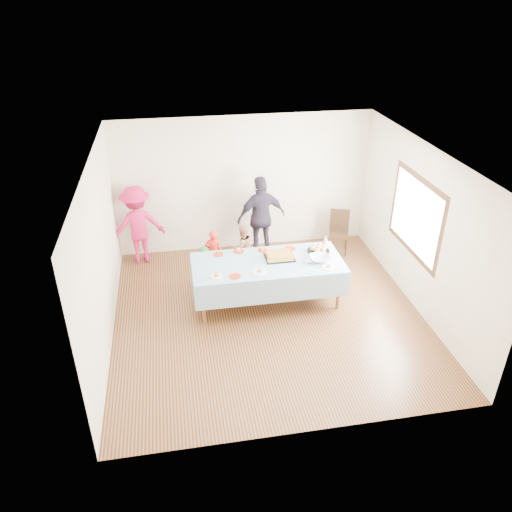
{
  "coord_description": "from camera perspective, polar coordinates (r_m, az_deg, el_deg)",
  "views": [
    {
      "loc": [
        -1.37,
        -6.63,
        4.89
      ],
      "look_at": [
        -0.15,
        0.3,
        0.95
      ],
      "focal_mm": 35.0,
      "sensor_mm": 36.0,
      "label": 1
    }
  ],
  "objects": [
    {
      "name": "toddler_mid",
      "position": [
        8.97,
        -5.9,
        -1.15
      ],
      "size": [
        0.4,
        0.3,
        0.75
      ],
      "primitive_type": "imported",
      "rotation": [
        0.0,
        0.0,
        2.98
      ],
      "color": "#286622",
      "rests_on": "ground"
    },
    {
      "name": "plate_white_left",
      "position": [
        7.86,
        -4.55,
        -2.34
      ],
      "size": [
        0.2,
        0.2,
        0.01
      ],
      "primitive_type": "cylinder",
      "color": "white",
      "rests_on": "party_table"
    },
    {
      "name": "plate_red_far_a",
      "position": [
        8.49,
        -4.33,
        0.2
      ],
      "size": [
        0.17,
        0.17,
        0.01
      ],
      "primitive_type": "cylinder",
      "color": "red",
      "rests_on": "party_table"
    },
    {
      "name": "toddler_left",
      "position": [
        9.27,
        -4.86,
        0.42
      ],
      "size": [
        0.35,
        0.26,
        0.88
      ],
      "primitive_type": "imported",
      "rotation": [
        0.0,
        0.0,
        2.97
      ],
      "color": "red",
      "rests_on": "ground"
    },
    {
      "name": "plate_red_near",
      "position": [
        7.85,
        -2.39,
        -2.32
      ],
      "size": [
        0.18,
        0.18,
        0.01
      ],
      "primitive_type": "cylinder",
      "color": "red",
      "rests_on": "party_table"
    },
    {
      "name": "room_walls",
      "position": [
        7.47,
        1.91,
        4.52
      ],
      "size": [
        5.04,
        5.04,
        2.72
      ],
      "color": "beige",
      "rests_on": "ground"
    },
    {
      "name": "fork_pile",
      "position": [
        8.26,
        6.1,
        -0.56
      ],
      "size": [
        0.24,
        0.18,
        0.07
      ],
      "primitive_type": null,
      "color": "white",
      "rests_on": "party_table"
    },
    {
      "name": "rolls_tray",
      "position": [
        8.61,
        7.15,
        0.81
      ],
      "size": [
        0.38,
        0.38,
        0.11
      ],
      "color": "black",
      "rests_on": "party_table"
    },
    {
      "name": "birthday_cake",
      "position": [
        8.35,
        2.71,
        0.01
      ],
      "size": [
        0.49,
        0.38,
        0.09
      ],
      "color": "black",
      "rests_on": "party_table"
    },
    {
      "name": "adult_left",
      "position": [
        9.77,
        -13.35,
        3.47
      ],
      "size": [
        1.09,
        0.75,
        1.55
      ],
      "primitive_type": "imported",
      "rotation": [
        0.0,
        0.0,
        3.32
      ],
      "color": "#C31850",
      "rests_on": "ground"
    },
    {
      "name": "party_hat",
      "position": [
        8.84,
        7.94,
        1.87
      ],
      "size": [
        0.11,
        0.11,
        0.19
      ],
      "primitive_type": "cone",
      "color": "silver",
      "rests_on": "party_table"
    },
    {
      "name": "dining_chair",
      "position": [
        10.14,
        9.46,
        3.06
      ],
      "size": [
        0.48,
        0.48,
        0.88
      ],
      "rotation": [
        0.0,
        0.0,
        -0.32
      ],
      "color": "black",
      "rests_on": "ground"
    },
    {
      "name": "adult_right",
      "position": [
        9.69,
        0.61,
        4.44
      ],
      "size": [
        1.03,
        0.58,
        1.66
      ],
      "primitive_type": "imported",
      "rotation": [
        0.0,
        0.0,
        3.33
      ],
      "color": "#2E2838",
      "rests_on": "ground"
    },
    {
      "name": "plate_red_far_d",
      "position": [
        8.66,
        3.91,
        0.83
      ],
      "size": [
        0.19,
        0.19,
        0.01
      ],
      "primitive_type": "cylinder",
      "color": "red",
      "rests_on": "party_table"
    },
    {
      "name": "plate_white_mid",
      "position": [
        7.95,
        0.39,
        -1.86
      ],
      "size": [
        0.23,
        0.23,
        0.01
      ],
      "primitive_type": "cylinder",
      "color": "white",
      "rests_on": "party_table"
    },
    {
      "name": "plate_red_far_c",
      "position": [
        8.59,
        0.76,
        0.68
      ],
      "size": [
        0.17,
        0.17,
        0.01
      ],
      "primitive_type": "cylinder",
      "color": "red",
      "rests_on": "party_table"
    },
    {
      "name": "party_table",
      "position": [
        8.27,
        1.34,
        -1.03
      ],
      "size": [
        2.5,
        1.1,
        0.78
      ],
      "color": "brown",
      "rests_on": "ground"
    },
    {
      "name": "plate_white_right",
      "position": [
        8.16,
        8.27,
        -1.3
      ],
      "size": [
        0.22,
        0.22,
        0.01
      ],
      "primitive_type": "cylinder",
      "color": "white",
      "rests_on": "party_table"
    },
    {
      "name": "punch_bowl",
      "position": [
        8.33,
        7.31,
        -0.29
      ],
      "size": [
        0.33,
        0.33,
        0.08
      ],
      "primitive_type": "imported",
      "color": "silver",
      "rests_on": "party_table"
    },
    {
      "name": "plate_red_far_b",
      "position": [
        8.56,
        -1.98,
        0.56
      ],
      "size": [
        0.19,
        0.19,
        0.01
      ],
      "primitive_type": "cylinder",
      "color": "red",
      "rests_on": "party_table"
    },
    {
      "name": "toddler_right",
      "position": [
        9.4,
        -1.56,
        1.0
      ],
      "size": [
        0.53,
        0.48,
        0.9
      ],
      "primitive_type": "imported",
      "rotation": [
        0.0,
        0.0,
        3.52
      ],
      "color": "tan",
      "rests_on": "ground"
    },
    {
      "name": "ground",
      "position": [
        8.35,
        1.35,
        -6.63
      ],
      "size": [
        5.0,
        5.0,
        0.0
      ],
      "primitive_type": "plane",
      "color": "#422113",
      "rests_on": "ground"
    }
  ]
}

